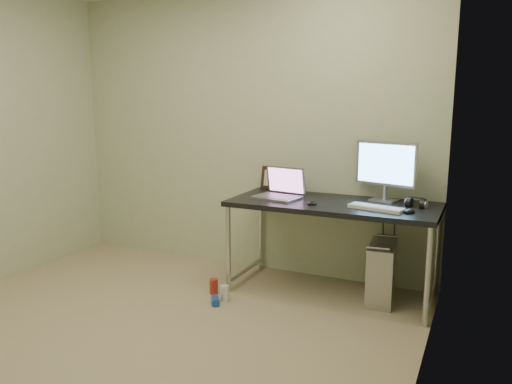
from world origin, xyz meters
The scene contains 18 objects.
floor centered at (0.00, 0.00, 0.00)m, with size 3.50×3.50×0.00m, color tan.
wall_back centered at (0.00, 1.75, 1.25)m, with size 3.50×0.02×2.50m, color beige.
wall_right centered at (1.75, 0.00, 1.25)m, with size 0.02×3.50×2.50m, color beige.
desk centered at (0.95, 1.40, 0.67)m, with size 1.61×0.70×0.75m.
tower_computer centered at (1.34, 1.41, 0.23)m, with size 0.23×0.45×0.48m.
cable_a centered at (1.29, 1.70, 0.40)m, with size 0.01×0.01×0.70m, color black.
cable_b centered at (1.38, 1.68, 0.38)m, with size 0.01×0.01×0.72m, color black.
can_red centered at (0.10, 0.99, 0.06)m, with size 0.07×0.07×0.12m, color #AF2C20.
can_white centered at (0.25, 0.89, 0.06)m, with size 0.07×0.07×0.12m, color white.
can_blue centered at (0.22, 0.80, 0.03)m, with size 0.06×0.06×0.11m, color #2047AF.
laptop centered at (0.50, 1.39, 0.81)m, with size 0.40×0.34×0.24m.
monitor centered at (1.30, 1.61, 1.02)m, with size 0.49×0.19×0.47m.
keyboard centered at (1.31, 1.28, 0.76)m, with size 0.40×0.13×0.02m, color white.
mouse_right centered at (1.54, 1.27, 0.77)m, with size 0.07×0.11×0.04m, color black.
mouse_left centered at (0.83, 1.25, 0.77)m, with size 0.06×0.10×0.03m, color black.
headphones centered at (1.56, 1.48, 0.78)m, with size 0.16×0.09×0.10m.
picture_frame centered at (0.31, 1.73, 0.85)m, with size 0.25×0.03×0.20m, color black.
webcam centered at (0.57, 1.69, 0.84)m, with size 0.05×0.04×0.12m.
Camera 1 is at (2.01, -2.31, 1.54)m, focal length 35.00 mm.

